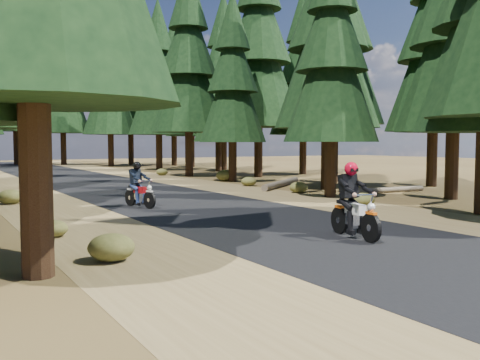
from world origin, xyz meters
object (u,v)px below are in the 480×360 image
Objects in this scene: log_far at (388,190)px; rider_lead at (355,213)px; log_near at (282,183)px; rider_follow at (140,192)px.

rider_lead is (-9.22, -7.80, 0.47)m from log_far.
rider_lead is (-7.02, -12.90, 0.43)m from log_near.
rider_follow is (-11.46, 0.38, 0.41)m from log_far.
rider_lead is at bearing 91.25° from rider_follow.
rider_lead is at bearing -158.06° from log_near.
rider_lead is 8.48m from rider_follow.
log_near is at bearing -166.99° from rider_follow.
log_far is at bearing 164.07° from rider_follow.
rider_lead reaches higher than log_far.
log_far is (2.20, -5.10, -0.04)m from log_near.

